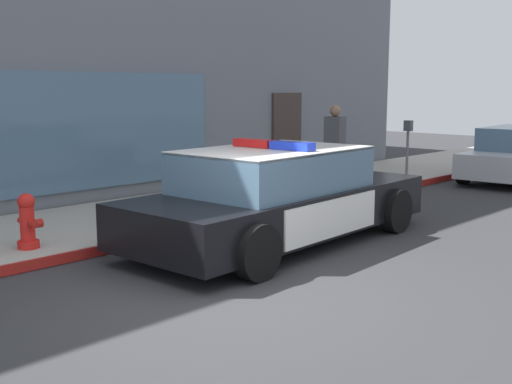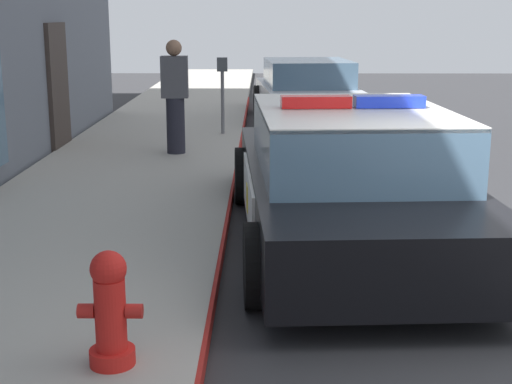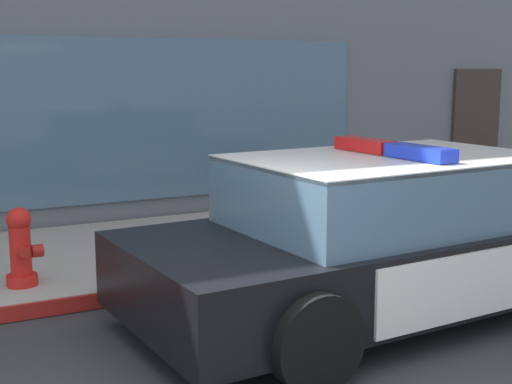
% 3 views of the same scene
% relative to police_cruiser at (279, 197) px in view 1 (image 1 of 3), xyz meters
% --- Properties ---
extents(ground, '(48.00, 48.00, 0.00)m').
position_rel_police_cruiser_xyz_m(ground, '(-2.26, -1.20, -0.68)').
color(ground, '#303033').
extents(sidewalk, '(48.00, 2.87, 0.15)m').
position_rel_police_cruiser_xyz_m(sidewalk, '(-2.26, 2.66, -0.61)').
color(sidewalk, '#A39E93').
rests_on(sidewalk, ground).
extents(curb_red_paint, '(28.80, 0.04, 0.14)m').
position_rel_police_cruiser_xyz_m(curb_red_paint, '(-2.26, 1.21, -0.61)').
color(curb_red_paint, maroon).
rests_on(curb_red_paint, ground).
extents(police_cruiser, '(5.10, 2.36, 1.49)m').
position_rel_police_cruiser_xyz_m(police_cruiser, '(0.00, 0.00, 0.00)').
color(police_cruiser, black).
rests_on(police_cruiser, ground).
extents(fire_hydrant, '(0.34, 0.39, 0.73)m').
position_rel_police_cruiser_xyz_m(fire_hydrant, '(-2.93, 1.75, -0.18)').
color(fire_hydrant, red).
rests_on(fire_hydrant, sidewalk).
extents(pedestrian_on_sidewalk, '(0.28, 0.41, 1.71)m').
position_rel_police_cruiser_xyz_m(pedestrian_on_sidewalk, '(4.17, 2.16, 0.33)').
color(pedestrian_on_sidewalk, '#23232D').
rests_on(pedestrian_on_sidewalk, sidewalk).
extents(parking_meter, '(0.12, 0.18, 1.34)m').
position_rel_police_cruiser_xyz_m(parking_meter, '(6.09, 1.55, 0.40)').
color(parking_meter, slate).
rests_on(parking_meter, sidewalk).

